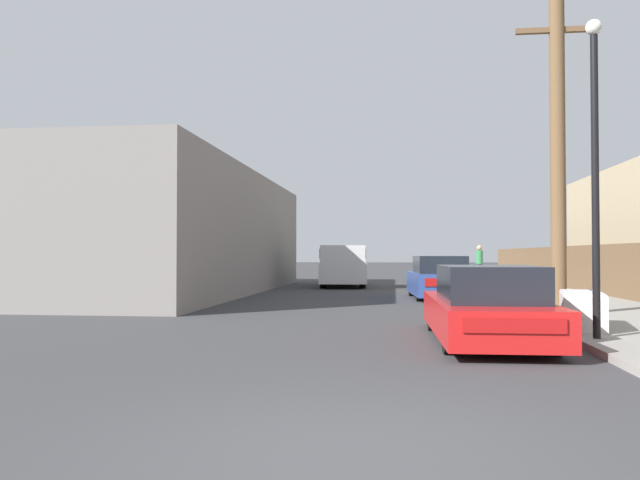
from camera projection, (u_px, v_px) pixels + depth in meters
name	position (u px, v px, depth m)	size (l,w,h in m)	color
ground_plane	(355.00, 459.00, 4.51)	(220.00, 220.00, 0.00)	#38383A
sidewalk_curb	(510.00, 287.00, 27.22)	(4.20, 63.00, 0.12)	gray
discarded_fridge	(582.00, 310.00, 11.49)	(1.06, 1.91, 0.69)	silver
parked_sports_car_red	(486.00, 308.00, 10.49)	(1.85, 4.70, 1.29)	red
car_parked_mid	(439.00, 279.00, 20.80)	(2.06, 4.19, 1.42)	#2D478C
car_parked_far	(441.00, 273.00, 28.05)	(2.24, 4.84, 1.36)	#5B1E19
pickup_truck	(343.00, 266.00, 28.43)	(2.48, 5.97, 1.86)	silver
utility_pole	(558.00, 152.00, 13.96)	(1.80, 0.33, 7.12)	brown
street_lamp	(595.00, 154.00, 10.14)	(0.26, 0.26, 5.21)	black
wooden_fence	(581.00, 268.00, 23.36)	(0.08, 37.18, 1.69)	brown
building_left_block	(171.00, 233.00, 24.27)	(7.00, 18.24, 4.59)	gray
pedestrian	(479.00, 262.00, 31.58)	(0.34, 0.34, 1.82)	#282D42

